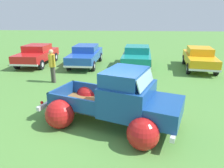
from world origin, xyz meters
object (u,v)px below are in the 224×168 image
(vintage_pickup_truck, at_px, (120,104))
(show_car_1, at_px, (86,54))
(spectator_0, at_px, (52,64))
(show_car_3, at_px, (199,58))
(show_car_2, at_px, (137,56))
(show_car_0, at_px, (37,54))

(vintage_pickup_truck, distance_m, show_car_1, 8.75)
(show_car_1, xyz_separation_m, spectator_0, (-0.98, -4.05, 0.25))
(spectator_0, bearing_deg, vintage_pickup_truck, -102.89)
(vintage_pickup_truck, bearing_deg, show_car_3, 77.57)
(show_car_1, bearing_deg, show_car_2, 89.08)
(show_car_0, distance_m, spectator_0, 4.73)
(show_car_0, relative_size, spectator_0, 2.32)
(vintage_pickup_truck, xyz_separation_m, show_car_1, (-2.80, 8.29, 0.03))
(vintage_pickup_truck, height_order, show_car_0, vintage_pickup_truck)
(show_car_1, bearing_deg, spectator_0, -12.34)
(show_car_0, xyz_separation_m, show_car_2, (7.17, -0.05, 0.00))
(show_car_2, bearing_deg, vintage_pickup_truck, -1.82)
(spectator_0, bearing_deg, show_car_2, -14.31)
(show_car_0, relative_size, show_car_2, 0.95)
(vintage_pickup_truck, height_order, show_car_3, vintage_pickup_truck)
(show_car_3, bearing_deg, spectator_0, -59.37)
(show_car_1, xyz_separation_m, show_car_2, (3.63, -0.14, -0.00))
(show_car_3, relative_size, spectator_0, 2.49)
(vintage_pickup_truck, relative_size, spectator_0, 2.78)
(vintage_pickup_truck, distance_m, spectator_0, 5.68)
(show_car_3, bearing_deg, vintage_pickup_truck, -24.06)
(vintage_pickup_truck, relative_size, show_car_0, 1.20)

